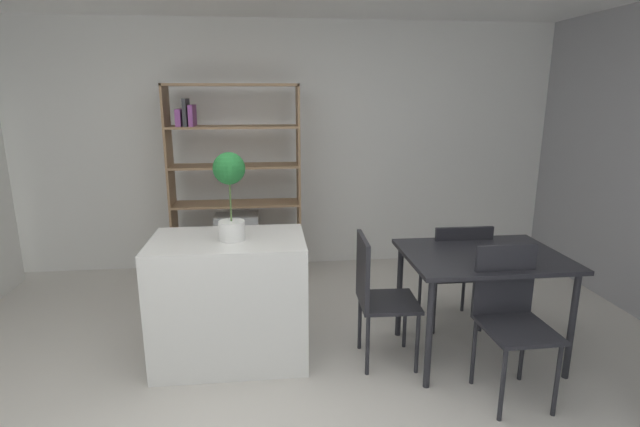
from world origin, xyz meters
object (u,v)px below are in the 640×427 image
Objects in this scene: potted_plant_on_island at (230,187)px; kitchen_island at (230,299)px; dining_chair_island_side at (375,290)px; dining_table at (482,265)px; dining_chair_far at (456,266)px; dining_chair_near at (510,309)px; open_bookshelf at (231,197)px.

kitchen_island is at bearing 138.84° from potted_plant_on_island.
kitchen_island is 1.14× the size of dining_chair_island_side.
dining_chair_island_side is (-0.76, 0.00, -0.15)m from dining_table.
dining_table is 1.24× the size of dining_chair_far.
dining_chair_island_side is at bearing 30.06° from dining_chair_far.
potted_plant_on_island is 1.96m from dining_chair_near.
dining_table is 1.18× the size of dining_chair_island_side.
dining_table is (1.86, -1.75, -0.16)m from open_bookshelf.
kitchen_island is 0.97× the size of dining_table.
open_bookshelf is 2.30m from dining_chair_far.
kitchen_island is at bearing -86.80° from open_bookshelf.
kitchen_island is 1.87m from dining_chair_near.
kitchen_island is at bearing 174.49° from dining_table.
potted_plant_on_island is 1.67m from open_bookshelf.
dining_table is at bearing -43.31° from open_bookshelf.
dining_table is at bearing 88.23° from dining_chair_near.
open_bookshelf is 2.06× the size of dining_chair_near.
kitchen_island is at bearing 8.95° from dining_chair_far.
potted_plant_on_island reaches higher than dining_chair_far.
dining_chair_island_side is at bearing 179.73° from dining_table.
potted_plant_on_island is 0.65× the size of dining_chair_island_side.
dining_chair_far is at bearing -35.33° from open_bookshelf.
open_bookshelf reaches higher than dining_chair_far.
open_bookshelf is 2.88m from dining_chair_near.
dining_chair_near is (1.86, -2.19, -0.29)m from open_bookshelf.
dining_table is 0.45m from dining_chair_near.
dining_table is at bearing 90.55° from dining_chair_far.
potted_plant_on_island is 1.83m from dining_table.
dining_chair_near is at bearing -18.29° from potted_plant_on_island.
kitchen_island is 1.79m from dining_chair_far.
kitchen_island reaches higher than dining_table.
dining_chair_near reaches higher than kitchen_island.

